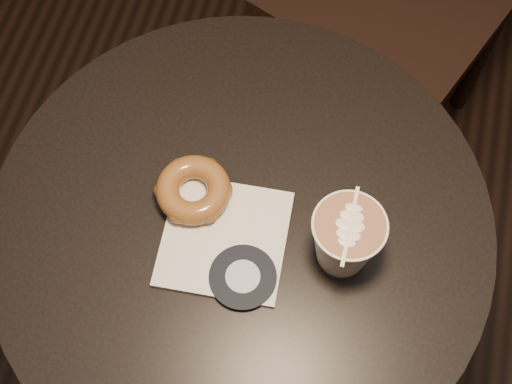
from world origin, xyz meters
TOP-DOWN VIEW (x-y plane):
  - cafe_table at (0.00, 0.00)m, footprint 0.70×0.70m
  - pastry_bag at (-0.01, -0.03)m, footprint 0.17×0.17m
  - doughnut at (-0.07, 0.02)m, footprint 0.10×0.10m
  - latte_cup at (0.14, -0.02)m, footprint 0.10×0.10m

SIDE VIEW (x-z plane):
  - cafe_table at x=0.00m, z-range 0.18..0.93m
  - pastry_bag at x=-0.01m, z-range 0.75..0.76m
  - doughnut at x=-0.07m, z-range 0.76..0.79m
  - latte_cup at x=0.14m, z-range 0.75..0.86m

